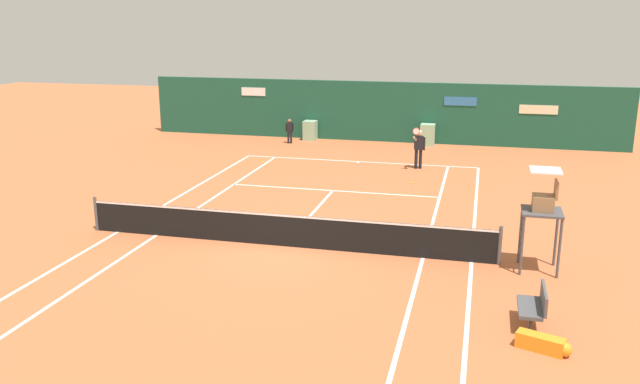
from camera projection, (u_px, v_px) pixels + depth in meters
ground_plane at (289, 240)px, 19.45m from camera, size 80.00×80.00×0.01m
tennis_net at (283, 229)px, 18.78m from camera, size 12.10×0.10×1.07m
sponsor_back_wall at (378, 113)px, 34.43m from camera, size 25.00×1.02×3.12m
umpire_chair at (543, 206)px, 16.68m from camera, size 1.00×1.00×2.69m
player_bench at (535, 304)px, 13.89m from camera, size 0.54×1.14×0.88m
equipment_bag at (545, 344)px, 12.92m from camera, size 1.07×0.60×0.32m
player_on_baseline at (419, 146)px, 28.25m from camera, size 0.54×0.81×1.89m
ball_kid_centre_post at (290, 129)px, 34.00m from camera, size 0.42×0.19×1.27m
tennis_ball_mid_court at (263, 162)px, 29.67m from camera, size 0.07×0.07×0.07m
tennis_ball_near_service_line at (412, 183)px, 25.90m from camera, size 0.07×0.07×0.07m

